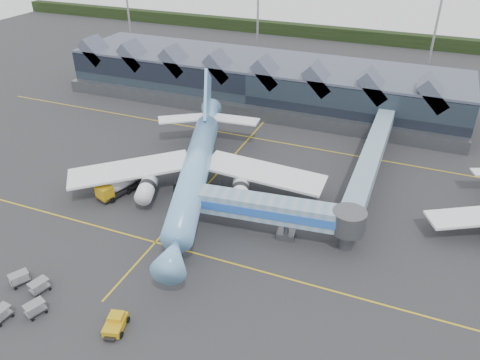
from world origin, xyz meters
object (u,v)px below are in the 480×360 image
at_px(fuel_truck, 122,183).
at_px(jet_bridge, 279,212).
at_px(main_airliner, 196,166).
at_px(pushback_tug, 115,324).

bearing_deg(fuel_truck, jet_bridge, 12.98).
relative_size(jet_bridge, fuel_truck, 2.91).
relative_size(main_airliner, jet_bridge, 1.78).
bearing_deg(main_airliner, fuel_truck, -174.98).
xyz_separation_m(jet_bridge, pushback_tug, (-11.30, -22.41, -3.45)).
bearing_deg(main_airliner, jet_bridge, -41.43).
bearing_deg(main_airliner, pushback_tug, -100.47).
bearing_deg(jet_bridge, pushback_tug, -123.27).
distance_m(main_airliner, fuel_truck, 12.29).
distance_m(main_airliner, jet_bridge, 17.05).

